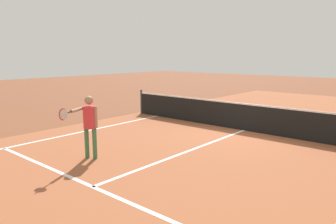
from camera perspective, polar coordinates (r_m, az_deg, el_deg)
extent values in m
plane|color=brown|center=(11.49, 13.38, -3.21)|extent=(60.00, 60.00, 0.00)
cube|color=#9E5433|center=(11.49, 13.38, -3.21)|extent=(10.62, 24.40, 0.00)
cube|color=white|center=(10.35, -24.87, -5.35)|extent=(0.10, 11.89, 0.01)
cube|color=white|center=(6.72, -13.32, -12.87)|extent=(8.22, 0.10, 0.01)
cube|color=white|center=(8.85, 3.73, -6.93)|extent=(0.10, 6.40, 0.01)
cylinder|color=#33383D|center=(14.37, -4.77, 1.85)|extent=(0.09, 0.09, 1.07)
cube|color=black|center=(11.40, 13.47, -0.99)|extent=(10.14, 0.02, 0.91)
cube|color=white|center=(11.32, 13.57, 1.40)|extent=(10.14, 0.03, 0.05)
cylinder|color=#3F7247|center=(8.32, -12.96, -5.50)|extent=(0.11, 0.11, 0.79)
cylinder|color=#3F7247|center=(8.42, -14.29, -5.37)|extent=(0.11, 0.11, 0.79)
cylinder|color=red|center=(8.21, -13.82, -0.90)|extent=(0.32, 0.32, 0.56)
sphere|color=#A87A5B|center=(8.14, -13.95, 2.05)|extent=(0.22, 0.22, 0.22)
cylinder|color=#A87A5B|center=(8.13, -12.77, -0.90)|extent=(0.08, 0.08, 0.54)
cylinder|color=#A87A5B|center=(8.03, -15.87, 0.41)|extent=(0.31, 0.52, 0.08)
cylinder|color=black|center=(7.71, -17.30, -0.06)|extent=(0.12, 0.21, 0.03)
torus|color=red|center=(7.51, -18.27, -0.37)|extent=(0.14, 0.26, 0.28)
cylinder|color=silver|center=(7.51, -18.27, -0.37)|extent=(0.23, 0.11, 0.25)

